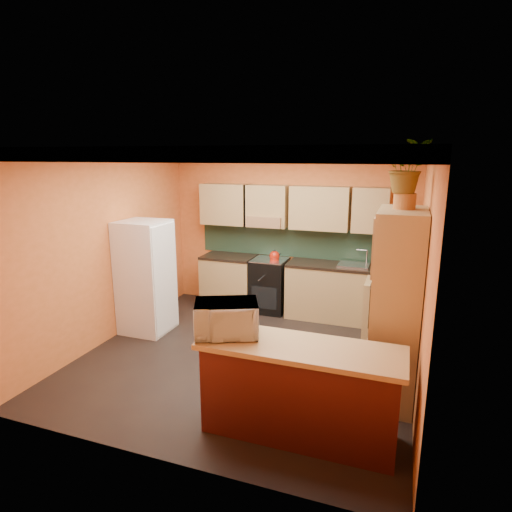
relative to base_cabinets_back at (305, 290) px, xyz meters
The scene contains 15 objects.
room_shell 2.27m from the base_cabinets_back, 103.05° to the right, with size 4.24×4.24×2.72m.
base_cabinets_back is the anchor object (origin of this frame).
countertop_back 0.46m from the base_cabinets_back, 90.00° to the right, with size 3.65×0.62×0.04m, color black.
stove 0.63m from the base_cabinets_back, behind, with size 0.58×0.58×0.91m, color black.
kettle 0.77m from the base_cabinets_back, behind, with size 0.17×0.17×0.18m, color #B01C0B, non-canonical shape.
sink 0.92m from the base_cabinets_back, ahead, with size 0.48×0.40×0.03m, color silver.
base_cabinets_right 1.54m from the base_cabinets_back, 22.20° to the right, with size 0.60×0.80×0.88m, color tan.
countertop_right 1.61m from the base_cabinets_back, 22.20° to the right, with size 0.62×0.80×0.04m, color black.
fridge 2.60m from the base_cabinets_back, 145.86° to the right, with size 0.68×0.66×1.70m, color white.
pantry 2.68m from the base_cabinets_back, 55.49° to the right, with size 0.48×0.90×2.10m, color tan.
fern_pot 3.10m from the base_cabinets_back, 54.85° to the right, with size 0.22×0.22×0.16m, color #A05926.
fern 3.30m from the base_cabinets_back, 54.85° to the right, with size 0.47×0.41×0.52m, color tan.
breakfast_bar 3.22m from the base_cabinets_back, 77.83° to the right, with size 1.80×0.55×0.88m, color #4F1812.
bar_top 3.25m from the base_cabinets_back, 77.83° to the right, with size 1.90×0.65×0.05m, color tan.
microwave 3.21m from the base_cabinets_back, 91.09° to the right, with size 0.60×0.41×0.33m, color white.
Camera 1 is at (1.88, -4.90, 2.64)m, focal length 30.00 mm.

